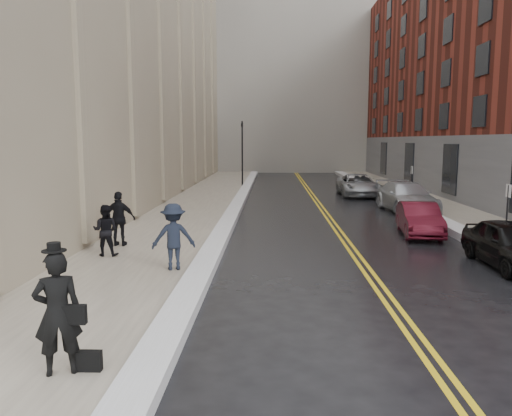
# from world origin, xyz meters

# --- Properties ---
(ground) EXTENTS (160.00, 160.00, 0.00)m
(ground) POSITION_xyz_m (0.00, 0.00, 0.00)
(ground) COLOR black
(ground) RESTS_ON ground
(sidewalk_left) EXTENTS (4.00, 64.00, 0.15)m
(sidewalk_left) POSITION_xyz_m (-4.50, 16.00, 0.07)
(sidewalk_left) COLOR gray
(sidewalk_left) RESTS_ON ground
(sidewalk_right) EXTENTS (3.00, 64.00, 0.15)m
(sidewalk_right) POSITION_xyz_m (9.00, 16.00, 0.07)
(sidewalk_right) COLOR gray
(sidewalk_right) RESTS_ON ground
(lane_stripe_a) EXTENTS (0.12, 64.00, 0.01)m
(lane_stripe_a) POSITION_xyz_m (2.38, 16.00, 0.00)
(lane_stripe_a) COLOR gold
(lane_stripe_a) RESTS_ON ground
(lane_stripe_b) EXTENTS (0.12, 64.00, 0.01)m
(lane_stripe_b) POSITION_xyz_m (2.62, 16.00, 0.00)
(lane_stripe_b) COLOR gold
(lane_stripe_b) RESTS_ON ground
(snow_ridge_left) EXTENTS (0.70, 60.80, 0.26)m
(snow_ridge_left) POSITION_xyz_m (-2.20, 16.00, 0.13)
(snow_ridge_left) COLOR white
(snow_ridge_left) RESTS_ON ground
(snow_ridge_right) EXTENTS (0.85, 60.80, 0.30)m
(snow_ridge_right) POSITION_xyz_m (7.15, 16.00, 0.15)
(snow_ridge_right) COLOR white
(snow_ridge_right) RESTS_ON ground
(tower_far_right) EXTENTS (22.00, 18.00, 44.00)m
(tower_far_right) POSITION_xyz_m (14.00, 66.00, 22.00)
(tower_far_right) COLOR slate
(tower_far_right) RESTS_ON ground
(traffic_signal) EXTENTS (0.18, 0.15, 5.20)m
(traffic_signal) POSITION_xyz_m (-2.60, 30.00, 3.08)
(traffic_signal) COLOR black
(traffic_signal) RESTS_ON ground
(parking_sign_near) EXTENTS (0.06, 0.35, 2.23)m
(parking_sign_near) POSITION_xyz_m (7.90, 8.00, 1.36)
(parking_sign_near) COLOR black
(parking_sign_near) RESTS_ON ground
(parking_sign_far) EXTENTS (0.06, 0.35, 2.23)m
(parking_sign_far) POSITION_xyz_m (7.90, 20.00, 1.36)
(parking_sign_far) COLOR black
(parking_sign_far) RESTS_ON ground
(car_black) EXTENTS (1.71, 4.10, 1.39)m
(car_black) POSITION_xyz_m (6.80, 5.28, 0.69)
(car_black) COLOR black
(car_black) RESTS_ON ground
(car_maroon) EXTENTS (1.80, 4.04, 1.29)m
(car_maroon) POSITION_xyz_m (5.57, 10.27, 0.64)
(car_maroon) COLOR #4C0D19
(car_maroon) RESTS_ON ground
(car_silver_near) EXTENTS (2.55, 5.48, 1.55)m
(car_silver_near) POSITION_xyz_m (6.80, 16.82, 0.77)
(car_silver_near) COLOR #B1B4B9
(car_silver_near) RESTS_ON ground
(car_silver_far) EXTENTS (2.42, 5.25, 1.46)m
(car_silver_far) POSITION_xyz_m (5.53, 24.25, 0.73)
(car_silver_far) COLOR #9EA1A6
(car_silver_far) RESTS_ON ground
(pedestrian_main) EXTENTS (0.83, 0.69, 1.94)m
(pedestrian_main) POSITION_xyz_m (-3.52, -2.15, 1.12)
(pedestrian_main) COLOR black
(pedestrian_main) RESTS_ON sidewalk_left
(pedestrian_a) EXTENTS (0.78, 0.61, 1.60)m
(pedestrian_a) POSITION_xyz_m (-5.43, 5.74, 0.95)
(pedestrian_a) COLOR black
(pedestrian_a) RESTS_ON sidewalk_left
(pedestrian_b) EXTENTS (1.33, 0.96, 1.85)m
(pedestrian_b) POSITION_xyz_m (-2.98, 4.16, 1.08)
(pedestrian_b) COLOR black
(pedestrian_b) RESTS_ON sidewalk_left
(pedestrian_c) EXTENTS (1.10, 0.47, 1.86)m
(pedestrian_c) POSITION_xyz_m (-5.44, 7.22, 1.08)
(pedestrian_c) COLOR black
(pedestrian_c) RESTS_ON sidewalk_left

